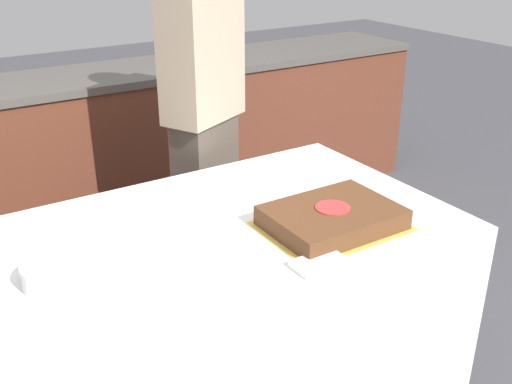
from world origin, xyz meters
TOP-DOWN VIEW (x-y plane):
  - back_counter at (0.00, 1.57)m, footprint 4.40×0.58m
  - dining_table at (0.00, 0.00)m, footprint 1.67×0.99m
  - cake at (0.36, -0.19)m, footprint 0.47×0.35m
  - plate_stack at (-0.52, -0.04)m, footprint 0.19×0.19m
  - side_plate_near_cake at (0.27, 0.12)m, footprint 0.18×0.18m
  - utensil_pile at (0.17, -0.37)m, footprint 0.16×0.10m
  - person_cutting_cake at (0.36, 0.72)m, footprint 0.42×0.35m

SIDE VIEW (x-z plane):
  - dining_table at x=0.00m, z-range 0.00..0.72m
  - back_counter at x=0.00m, z-range 0.00..0.92m
  - side_plate_near_cake at x=0.27m, z-range 0.72..0.73m
  - utensil_pile at x=0.17m, z-range 0.72..0.74m
  - plate_stack at x=-0.52m, z-range 0.72..0.79m
  - cake at x=0.36m, z-range 0.72..0.79m
  - person_cutting_cake at x=0.36m, z-range 0.03..1.66m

